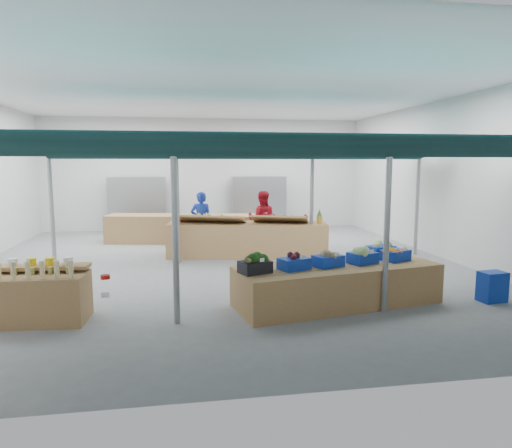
% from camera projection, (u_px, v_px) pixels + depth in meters
% --- Properties ---
extents(floor, '(13.00, 13.00, 0.00)m').
position_uv_depth(floor, '(219.00, 266.00, 11.35)').
color(floor, slate).
rests_on(floor, ground).
extents(hall, '(13.00, 13.00, 13.00)m').
position_uv_depth(hall, '(214.00, 159.00, 12.40)').
color(hall, silver).
rests_on(hall, ground).
extents(pole_grid, '(10.00, 4.60, 3.00)m').
position_uv_depth(pole_grid, '(261.00, 198.00, 9.51)').
color(pole_grid, gray).
rests_on(pole_grid, floor).
extents(awnings, '(9.50, 7.08, 0.30)m').
position_uv_depth(awnings, '(261.00, 151.00, 9.38)').
color(awnings, black).
rests_on(awnings, pole_grid).
extents(back_shelving_left, '(2.00, 0.50, 2.00)m').
position_uv_depth(back_shelving_left, '(137.00, 205.00, 16.68)').
color(back_shelving_left, '#B23F33').
rests_on(back_shelving_left, floor).
extents(back_shelving_right, '(2.00, 0.50, 2.00)m').
position_uv_depth(back_shelving_right, '(259.00, 203.00, 17.40)').
color(back_shelving_right, '#B23F33').
rests_on(back_shelving_right, floor).
extents(bottle_shelf, '(1.79, 1.16, 1.05)m').
position_uv_depth(bottle_shelf, '(31.00, 296.00, 7.30)').
color(bottle_shelf, olive).
rests_on(bottle_shelf, floor).
extents(veg_counter, '(3.85, 1.92, 0.72)m').
position_uv_depth(veg_counter, '(337.00, 285.00, 8.21)').
color(veg_counter, olive).
rests_on(veg_counter, floor).
extents(fruit_counter, '(4.40, 1.74, 0.92)m').
position_uv_depth(fruit_counter, '(247.00, 240.00, 12.44)').
color(fruit_counter, olive).
rests_on(fruit_counter, floor).
extents(far_counter, '(5.03, 1.93, 0.89)m').
position_uv_depth(far_counter, '(185.00, 229.00, 14.60)').
color(far_counter, olive).
rests_on(far_counter, floor).
extents(crate_stack, '(0.50, 0.38, 0.56)m').
position_uv_depth(crate_stack, '(492.00, 287.00, 8.39)').
color(crate_stack, '#0E319E').
rests_on(crate_stack, floor).
extents(vendor_left, '(0.69, 0.51, 1.71)m').
position_uv_depth(vendor_left, '(201.00, 221.00, 13.27)').
color(vendor_left, '#1A36AE').
rests_on(vendor_left, floor).
extents(vendor_right, '(0.93, 0.78, 1.71)m').
position_uv_depth(vendor_right, '(262.00, 220.00, 13.56)').
color(vendor_right, '#B31625').
rests_on(vendor_right, floor).
extents(crate_broccoli, '(0.60, 0.51, 0.35)m').
position_uv_depth(crate_broccoli, '(255.00, 264.00, 7.59)').
color(crate_broccoli, black).
rests_on(crate_broccoli, veg_counter).
extents(crate_beets, '(0.60, 0.51, 0.29)m').
position_uv_depth(crate_beets, '(294.00, 262.00, 7.84)').
color(crate_beets, '#0E319E').
rests_on(crate_beets, veg_counter).
extents(crate_celeriac, '(0.60, 0.51, 0.31)m').
position_uv_depth(crate_celeriac, '(328.00, 258.00, 8.07)').
color(crate_celeriac, '#0E319E').
rests_on(crate_celeriac, veg_counter).
extents(crate_cabbage, '(0.60, 0.51, 0.35)m').
position_uv_depth(crate_cabbage, '(363.00, 255.00, 8.31)').
color(crate_cabbage, '#0E319E').
rests_on(crate_cabbage, veg_counter).
extents(crate_carrots, '(0.60, 0.51, 0.29)m').
position_uv_depth(crate_carrots, '(395.00, 255.00, 8.57)').
color(crate_carrots, '#0E319E').
rests_on(crate_carrots, veg_counter).
extents(sparrow, '(0.12, 0.09, 0.11)m').
position_uv_depth(sparrow, '(248.00, 261.00, 7.40)').
color(sparrow, brown).
rests_on(sparrow, crate_broccoli).
extents(pole_ribbon, '(0.12, 0.12, 0.28)m').
position_uv_depth(pole_ribbon, '(105.00, 279.00, 5.79)').
color(pole_ribbon, '#B40F0C').
rests_on(pole_ribbon, pole_grid).
extents(apple_heap_yellow, '(2.02, 1.30, 0.27)m').
position_uv_depth(apple_heap_yellow, '(209.00, 217.00, 12.27)').
color(apple_heap_yellow, '#997247').
rests_on(apple_heap_yellow, fruit_counter).
extents(apple_heap_red, '(1.65, 1.16, 0.27)m').
position_uv_depth(apple_heap_red, '(279.00, 217.00, 12.25)').
color(apple_heap_red, '#997247').
rests_on(apple_heap_red, fruit_counter).
extents(pineapple, '(0.14, 0.14, 0.39)m').
position_uv_depth(pineapple, '(319.00, 217.00, 12.24)').
color(pineapple, '#8C6019').
rests_on(pineapple, fruit_counter).
extents(crate_extra, '(0.58, 0.48, 0.32)m').
position_uv_depth(crate_extra, '(380.00, 248.00, 8.99)').
color(crate_extra, '#0E319E').
rests_on(crate_extra, veg_counter).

